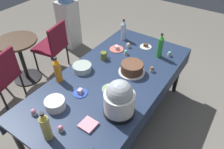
{
  "coord_description": "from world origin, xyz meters",
  "views": [
    {
      "loc": [
        -1.53,
        -1.03,
        2.31
      ],
      "look_at": [
        0.0,
        0.0,
        0.8
      ],
      "focal_mm": 34.35,
      "sensor_mm": 36.0,
      "label": 1
    }
  ],
  "objects_px": {
    "frosted_layer_cake": "(132,68)",
    "cupcake_cocoa": "(152,69)",
    "soda_bottle_ginger_ale": "(46,127)",
    "soda_bottle_lime_soda": "(160,46)",
    "potluck_table": "(112,82)",
    "dessert_plate_sage": "(110,88)",
    "slow_cooker": "(119,99)",
    "dessert_plate_white": "(146,46)",
    "soda_bottle_water": "(124,30)",
    "cupcake_lemon": "(128,45)",
    "cupcake_mint": "(126,52)",
    "cupcake_berry": "(33,112)",
    "ceramic_snack_bowl": "(55,104)",
    "soda_bottle_orange_juice": "(58,70)",
    "glass_salad_bowl": "(82,68)",
    "dessert_plate_coral": "(117,48)",
    "dessert_plate_cobalt": "(80,92)",
    "cupcake_vanilla": "(169,54)",
    "round_cafe_table": "(20,53)",
    "maroon_chair_right": "(53,44)",
    "cupcake_rose": "(61,129)",
    "water_cooler": "(68,18)",
    "coffee_mug_olive": "(104,56)",
    "maroon_chair_left": "(1,75)"
  },
  "relations": [
    {
      "from": "potluck_table",
      "to": "soda_bottle_lime_soda",
      "type": "relative_size",
      "value": 6.77
    },
    {
      "from": "slow_cooker",
      "to": "dessert_plate_white",
      "type": "relative_size",
      "value": 2.39
    },
    {
      "from": "slow_cooker",
      "to": "cupcake_cocoa",
      "type": "distance_m",
      "value": 0.76
    },
    {
      "from": "soda_bottle_water",
      "to": "potluck_table",
      "type": "bearing_deg",
      "value": -156.53
    },
    {
      "from": "potluck_table",
      "to": "ceramic_snack_bowl",
      "type": "distance_m",
      "value": 0.71
    },
    {
      "from": "cupcake_mint",
      "to": "cupcake_berry",
      "type": "bearing_deg",
      "value": 171.86
    },
    {
      "from": "soda_bottle_water",
      "to": "water_cooler",
      "type": "bearing_deg",
      "value": 76.74
    },
    {
      "from": "coffee_mug_olive",
      "to": "soda_bottle_ginger_ale",
      "type": "bearing_deg",
      "value": -166.57
    },
    {
      "from": "dessert_plate_sage",
      "to": "round_cafe_table",
      "type": "height_order",
      "value": "dessert_plate_sage"
    },
    {
      "from": "cupcake_mint",
      "to": "dessert_plate_cobalt",
      "type": "bearing_deg",
      "value": 178.73
    },
    {
      "from": "dessert_plate_sage",
      "to": "dessert_plate_cobalt",
      "type": "height_order",
      "value": "dessert_plate_cobalt"
    },
    {
      "from": "cupcake_vanilla",
      "to": "soda_bottle_water",
      "type": "bearing_deg",
      "value": 87.29
    },
    {
      "from": "soda_bottle_ginger_ale",
      "to": "maroon_chair_right",
      "type": "xyz_separation_m",
      "value": [
        1.36,
        1.43,
        -0.4
      ]
    },
    {
      "from": "cupcake_vanilla",
      "to": "round_cafe_table",
      "type": "xyz_separation_m",
      "value": [
        -0.82,
        2.03,
        -0.28
      ]
    },
    {
      "from": "soda_bottle_ginger_ale",
      "to": "coffee_mug_olive",
      "type": "bearing_deg",
      "value": 13.43
    },
    {
      "from": "frosted_layer_cake",
      "to": "cupcake_lemon",
      "type": "distance_m",
      "value": 0.54
    },
    {
      "from": "glass_salad_bowl",
      "to": "cupcake_berry",
      "type": "distance_m",
      "value": 0.77
    },
    {
      "from": "frosted_layer_cake",
      "to": "dessert_plate_sage",
      "type": "relative_size",
      "value": 1.77
    },
    {
      "from": "cupcake_cocoa",
      "to": "cupcake_mint",
      "type": "distance_m",
      "value": 0.45
    },
    {
      "from": "maroon_chair_right",
      "to": "soda_bottle_ginger_ale",
      "type": "bearing_deg",
      "value": -133.54
    },
    {
      "from": "round_cafe_table",
      "to": "soda_bottle_lime_soda",
      "type": "bearing_deg",
      "value": -68.88
    },
    {
      "from": "maroon_chair_left",
      "to": "slow_cooker",
      "type": "bearing_deg",
      "value": -85.16
    },
    {
      "from": "cupcake_berry",
      "to": "cupcake_vanilla",
      "type": "relative_size",
      "value": 1.0
    },
    {
      "from": "glass_salad_bowl",
      "to": "cupcake_lemon",
      "type": "distance_m",
      "value": 0.76
    },
    {
      "from": "dessert_plate_white",
      "to": "frosted_layer_cake",
      "type": "bearing_deg",
      "value": -168.74
    },
    {
      "from": "soda_bottle_ginger_ale",
      "to": "soda_bottle_lime_soda",
      "type": "distance_m",
      "value": 1.66
    },
    {
      "from": "dessert_plate_white",
      "to": "soda_bottle_ginger_ale",
      "type": "bearing_deg",
      "value": 179.23
    },
    {
      "from": "maroon_chair_right",
      "to": "water_cooler",
      "type": "bearing_deg",
      "value": 24.89
    },
    {
      "from": "glass_salad_bowl",
      "to": "soda_bottle_lime_soda",
      "type": "relative_size",
      "value": 0.68
    },
    {
      "from": "soda_bottle_orange_juice",
      "to": "maroon_chair_right",
      "type": "height_order",
      "value": "soda_bottle_orange_juice"
    },
    {
      "from": "potluck_table",
      "to": "soda_bottle_ginger_ale",
      "type": "height_order",
      "value": "soda_bottle_ginger_ale"
    },
    {
      "from": "frosted_layer_cake",
      "to": "cupcake_cocoa",
      "type": "relative_size",
      "value": 4.58
    },
    {
      "from": "potluck_table",
      "to": "frosted_layer_cake",
      "type": "distance_m",
      "value": 0.28
    },
    {
      "from": "maroon_chair_right",
      "to": "cupcake_lemon",
      "type": "bearing_deg",
      "value": -78.97
    },
    {
      "from": "frosted_layer_cake",
      "to": "dessert_plate_cobalt",
      "type": "bearing_deg",
      "value": 156.12
    },
    {
      "from": "dessert_plate_coral",
      "to": "cupcake_mint",
      "type": "distance_m",
      "value": 0.17
    },
    {
      "from": "soda_bottle_lime_soda",
      "to": "soda_bottle_orange_juice",
      "type": "height_order",
      "value": "soda_bottle_lime_soda"
    },
    {
      "from": "dessert_plate_coral",
      "to": "cupcake_rose",
      "type": "distance_m",
      "value": 1.41
    },
    {
      "from": "soda_bottle_water",
      "to": "cupcake_mint",
      "type": "bearing_deg",
      "value": -143.27
    },
    {
      "from": "glass_salad_bowl",
      "to": "cupcake_vanilla",
      "type": "distance_m",
      "value": 1.12
    },
    {
      "from": "potluck_table",
      "to": "soda_bottle_orange_juice",
      "type": "height_order",
      "value": "soda_bottle_orange_juice"
    },
    {
      "from": "dessert_plate_sage",
      "to": "dessert_plate_coral",
      "type": "xyz_separation_m",
      "value": [
        0.7,
        0.37,
        0.0
      ]
    },
    {
      "from": "dessert_plate_white",
      "to": "soda_bottle_water",
      "type": "distance_m",
      "value": 0.39
    },
    {
      "from": "cupcake_berry",
      "to": "cupcake_lemon",
      "type": "distance_m",
      "value": 1.51
    },
    {
      "from": "dessert_plate_white",
      "to": "soda_bottle_lime_soda",
      "type": "xyz_separation_m",
      "value": [
        -0.11,
        -0.24,
        0.14
      ]
    },
    {
      "from": "frosted_layer_cake",
      "to": "ceramic_snack_bowl",
      "type": "distance_m",
      "value": 0.95
    },
    {
      "from": "frosted_layer_cake",
      "to": "cupcake_mint",
      "type": "distance_m",
      "value": 0.37
    },
    {
      "from": "slow_cooker",
      "to": "soda_bottle_water",
      "type": "distance_m",
      "value": 1.37
    },
    {
      "from": "cupcake_berry",
      "to": "soda_bottle_orange_juice",
      "type": "relative_size",
      "value": 0.22
    },
    {
      "from": "soda_bottle_orange_juice",
      "to": "coffee_mug_olive",
      "type": "relative_size",
      "value": 2.51
    }
  ]
}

